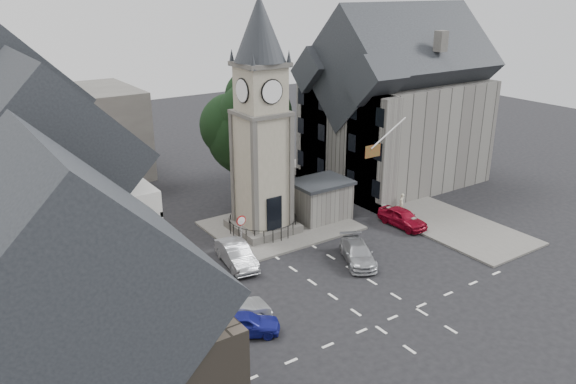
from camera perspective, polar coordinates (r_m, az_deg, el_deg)
ground at (r=34.86m, az=4.46°, el=-8.45°), size 120.00×120.00×0.00m
pavement_west at (r=34.72m, az=-18.79°, el=-9.57°), size 6.00×30.00×0.14m
pavement_east at (r=47.58m, az=9.82°, el=-0.52°), size 6.00×26.00×0.14m
central_island at (r=41.42m, az=-0.79°, el=-3.41°), size 10.00×8.00×0.16m
road_markings at (r=31.38m, az=10.86°, el=-12.32°), size 20.00×8.00×0.01m
clock_tower at (r=38.11m, az=-2.74°, el=7.21°), size 4.86×4.86×16.25m
stone_shelter at (r=42.26m, az=3.31°, el=-0.80°), size 4.30×3.30×3.08m
town_tree at (r=43.56m, az=-3.94°, el=7.30°), size 7.20×7.20×10.80m
warning_sign_post at (r=36.40m, az=-4.77°, el=-3.60°), size 0.70×0.19×2.85m
terrace_cream at (r=33.50m, az=-25.91°, el=0.56°), size 8.10×7.60×12.80m
terrace_tudor at (r=26.21m, az=-22.85°, el=-5.11°), size 8.10×7.60×12.00m
backdrop_west at (r=53.74m, az=-25.40°, el=4.60°), size 20.00×10.00×8.00m
east_building at (r=50.34m, az=10.86°, el=7.92°), size 14.40×11.40×12.60m
east_boundary_wall at (r=47.06m, az=5.70°, el=-0.06°), size 0.40×16.00×0.90m
flagpole at (r=40.12m, az=10.18°, el=5.93°), size 3.68×0.10×2.74m
car_west_blue at (r=29.25m, az=-4.45°, el=-13.18°), size 3.86×3.06×1.23m
car_west_silver at (r=30.09m, az=-5.58°, el=-12.10°), size 4.07×1.75×1.30m
car_west_grey at (r=31.55m, az=-12.70°, el=-10.59°), size 5.94×3.20×1.59m
car_island_silver at (r=35.81m, az=-5.27°, el=-6.36°), size 2.12×4.52×1.43m
car_island_east at (r=36.35m, az=7.10°, el=-6.17°), size 3.49×4.62×1.25m
car_east_red at (r=42.09m, az=11.54°, el=-2.56°), size 1.71×4.03×1.36m
pedestrian at (r=44.74m, az=11.44°, el=-1.06°), size 0.63×0.51×1.50m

